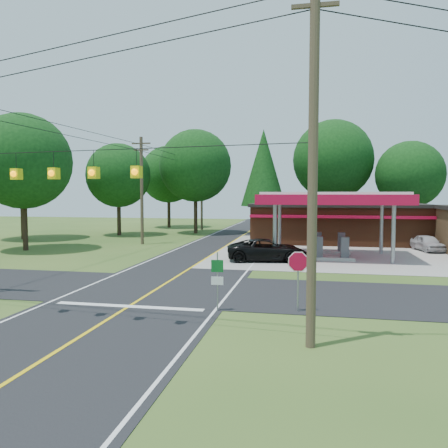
% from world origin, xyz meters
% --- Properties ---
extents(ground, '(120.00, 120.00, 0.00)m').
position_xyz_m(ground, '(0.00, 0.00, 0.00)').
color(ground, '#30511C').
rests_on(ground, ground).
extents(main_highway, '(8.00, 120.00, 0.02)m').
position_xyz_m(main_highway, '(0.00, 0.00, 0.01)').
color(main_highway, black).
rests_on(main_highway, ground).
extents(cross_road, '(70.00, 7.00, 0.02)m').
position_xyz_m(cross_road, '(0.00, 0.00, 0.01)').
color(cross_road, black).
rests_on(cross_road, ground).
extents(lane_center_yellow, '(0.15, 110.00, 0.00)m').
position_xyz_m(lane_center_yellow, '(0.00, 0.00, 0.03)').
color(lane_center_yellow, yellow).
rests_on(lane_center_yellow, main_highway).
extents(gas_canopy, '(10.60, 7.40, 4.88)m').
position_xyz_m(gas_canopy, '(9.00, 13.00, 4.27)').
color(gas_canopy, gray).
rests_on(gas_canopy, ground).
extents(convenience_store, '(16.40, 7.55, 3.80)m').
position_xyz_m(convenience_store, '(10.00, 22.98, 1.92)').
color(convenience_store, '#572C18').
rests_on(convenience_store, ground).
extents(utility_pole_near_right, '(1.80, 0.30, 11.50)m').
position_xyz_m(utility_pole_near_right, '(7.50, -7.00, 5.96)').
color(utility_pole_near_right, '#473828').
rests_on(utility_pole_near_right, ground).
extents(utility_pole_far_left, '(1.80, 0.30, 10.00)m').
position_xyz_m(utility_pole_far_left, '(-8.00, 18.00, 5.20)').
color(utility_pole_far_left, '#473828').
rests_on(utility_pole_far_left, ground).
extents(utility_pole_north, '(0.30, 0.30, 9.50)m').
position_xyz_m(utility_pole_north, '(-6.50, 35.00, 4.75)').
color(utility_pole_north, '#473828').
rests_on(utility_pole_north, ground).
extents(overhead_beacons, '(17.04, 2.04, 1.03)m').
position_xyz_m(overhead_beacons, '(-1.00, -6.00, 6.21)').
color(overhead_beacons, black).
rests_on(overhead_beacons, ground).
extents(treeline_backdrop, '(70.27, 51.59, 13.30)m').
position_xyz_m(treeline_backdrop, '(0.82, 24.01, 7.49)').
color(treeline_backdrop, '#332316').
rests_on(treeline_backdrop, ground).
extents(suv_car, '(6.39, 6.39, 1.55)m').
position_xyz_m(suv_car, '(4.50, 10.00, 0.78)').
color(suv_car, black).
rests_on(suv_car, ground).
extents(sedan_car, '(4.60, 4.60, 1.34)m').
position_xyz_m(sedan_car, '(17.00, 17.83, 0.67)').
color(sedan_car, silver).
rests_on(sedan_car, ground).
extents(octagonal_stop_sign, '(0.86, 0.14, 2.47)m').
position_xyz_m(octagonal_stop_sign, '(7.00, -3.01, 1.85)').
color(octagonal_stop_sign, gray).
rests_on(octagonal_stop_sign, ground).
extents(route_sign_post, '(0.49, 0.10, 2.41)m').
position_xyz_m(route_sign_post, '(3.80, -3.52, 1.44)').
color(route_sign_post, gray).
rests_on(route_sign_post, ground).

